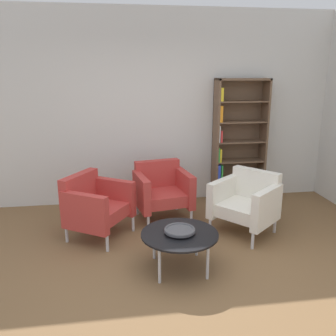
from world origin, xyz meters
TOP-DOWN VIEW (x-y plane):
  - ground_plane at (0.00, 0.00)m, footprint 8.32×8.32m
  - plaster_back_panel at (0.00, 2.46)m, footprint 6.40×0.12m
  - bookshelf_tall at (1.31, 2.26)m, footprint 0.80×0.30m
  - coffee_table_low at (0.07, 0.30)m, footprint 0.80×0.80m
  - decorative_bowl at (0.07, 0.30)m, footprint 0.32×0.32m
  - armchair_spare_guest at (-0.82, 1.22)m, footprint 0.92×0.94m
  - armchair_near_window at (1.06, 1.05)m, footprint 0.94×0.95m
  - armchair_corner_red at (0.06, 1.67)m, footprint 0.82×0.77m

SIDE VIEW (x-z plane):
  - ground_plane at x=0.00m, z-range 0.00..0.00m
  - coffee_table_low at x=0.07m, z-range 0.17..0.57m
  - armchair_spare_guest at x=-0.82m, z-range 0.02..0.80m
  - armchair_near_window at x=1.06m, z-range 0.02..0.80m
  - armchair_corner_red at x=0.06m, z-range 0.02..0.80m
  - decorative_bowl at x=0.07m, z-range 0.41..0.46m
  - bookshelf_tall at x=1.31m, z-range -0.01..1.89m
  - plaster_back_panel at x=0.00m, z-range 0.00..2.90m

